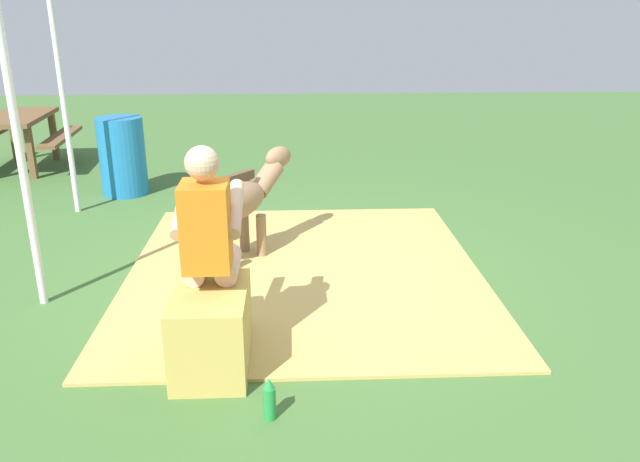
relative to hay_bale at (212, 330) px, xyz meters
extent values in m
plane|color=#426B33|center=(1.22, -0.53, -0.26)|extent=(24.00, 24.00, 0.00)
cube|color=tan|center=(1.46, -0.61, -0.25)|extent=(3.32, 2.96, 0.02)
cube|color=tan|center=(0.00, 0.00, 0.00)|extent=(0.70, 0.45, 0.52)
cylinder|color=#D8AD8C|center=(0.25, 0.10, 0.33)|extent=(0.40, 0.14, 0.14)
cylinder|color=#D8AD8C|center=(0.45, 0.10, 0.00)|extent=(0.11, 0.11, 0.52)
cube|color=black|center=(0.45, 0.10, -0.23)|extent=(0.22, 0.10, 0.06)
cylinder|color=#D8AD8C|center=(0.25, -0.10, 0.33)|extent=(0.40, 0.14, 0.14)
cylinder|color=#D8AD8C|center=(0.45, -0.10, 0.00)|extent=(0.11, 0.11, 0.52)
cube|color=black|center=(0.45, -0.10, -0.23)|extent=(0.22, 0.10, 0.06)
cube|color=orange|center=(0.05, 0.00, 0.66)|extent=(0.30, 0.28, 0.52)
cylinder|color=#D8AD8C|center=(0.23, 0.16, 0.71)|extent=(0.50, 0.09, 0.26)
cylinder|color=#D8AD8C|center=(0.23, -0.16, 0.71)|extent=(0.50, 0.09, 0.26)
sphere|color=#D8AD8C|center=(0.05, 0.00, 1.04)|extent=(0.20, 0.20, 0.20)
ellipsoid|color=#8C6B4C|center=(1.64, 0.02, 0.32)|extent=(0.87, 0.76, 0.34)
cylinder|color=#8C6B4C|center=(1.93, -0.07, -0.06)|extent=(0.09, 0.09, 0.40)
cylinder|color=#8C6B4C|center=(1.81, -0.23, -0.06)|extent=(0.09, 0.09, 0.40)
cylinder|color=#8C6B4C|center=(1.48, 0.26, -0.06)|extent=(0.09, 0.09, 0.40)
cylinder|color=#8C6B4C|center=(1.36, 0.10, -0.06)|extent=(0.09, 0.09, 0.40)
cylinder|color=#8C6B4C|center=(2.05, -0.28, 0.42)|extent=(0.40, 0.36, 0.33)
ellipsoid|color=#8C6B4C|center=(2.19, -0.39, 0.58)|extent=(0.35, 0.32, 0.20)
cube|color=#4D3A2A|center=(1.64, 0.02, 0.51)|extent=(0.52, 0.40, 0.08)
cylinder|color=#4D3A2A|center=(1.27, 0.30, 0.27)|extent=(0.07, 0.07, 0.30)
cylinder|color=#268C3F|center=(-0.55, -0.37, -0.16)|extent=(0.07, 0.07, 0.19)
cone|color=#268C3F|center=(-0.55, -0.37, -0.03)|extent=(0.06, 0.06, 0.06)
cylinder|color=#1E72B2|center=(3.96, 1.50, 0.20)|extent=(0.54, 0.54, 0.92)
cylinder|color=silver|center=(0.97, 1.40, 0.87)|extent=(0.06, 0.06, 2.25)
cylinder|color=silver|center=(3.28, 1.86, 0.87)|extent=(0.06, 0.06, 2.25)
cube|color=brown|center=(5.27, 3.21, 0.46)|extent=(1.55, 0.81, 0.06)
cube|color=brown|center=(5.31, 2.68, 0.18)|extent=(1.51, 0.35, 0.05)
cube|color=brown|center=(5.80, 3.53, 0.09)|extent=(0.08, 0.08, 0.69)
cube|color=brown|center=(5.84, 2.97, 0.09)|extent=(0.08, 0.08, 0.69)
cube|color=brown|center=(4.74, 2.89, 0.09)|extent=(0.08, 0.08, 0.69)
camera|label=1|loc=(-3.46, -0.51, 1.87)|focal=35.19mm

